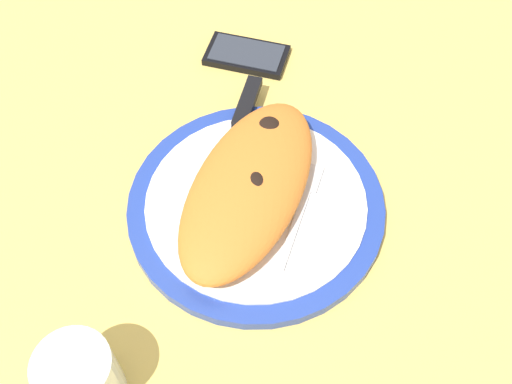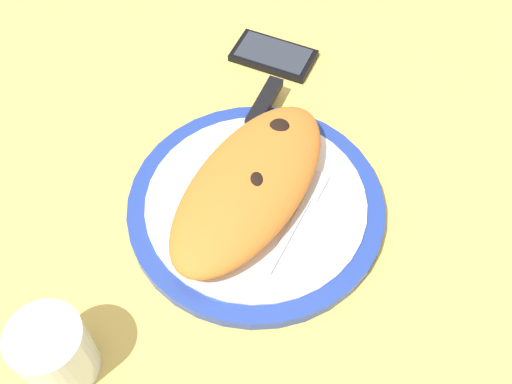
# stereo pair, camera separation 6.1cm
# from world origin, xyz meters

# --- Properties ---
(ground_plane) EXTENTS (1.50, 1.50, 0.03)m
(ground_plane) POSITION_xyz_m (0.00, 0.00, -0.01)
(ground_plane) COLOR #DBB756
(plate) EXTENTS (0.31, 0.31, 0.02)m
(plate) POSITION_xyz_m (0.00, 0.00, 0.01)
(plate) COLOR #233D99
(plate) RESTS_ON ground_plane
(calzone) EXTENTS (0.28, 0.15, 0.05)m
(calzone) POSITION_xyz_m (0.00, 0.01, 0.04)
(calzone) COLOR orange
(calzone) RESTS_ON plate
(fork) EXTENTS (0.15, 0.04, 0.00)m
(fork) POSITION_xyz_m (0.02, -0.05, 0.02)
(fork) COLOR silver
(fork) RESTS_ON plate
(knife) EXTENTS (0.21, 0.06, 0.01)m
(knife) POSITION_xyz_m (0.10, 0.07, 0.02)
(knife) COLOR silver
(knife) RESTS_ON plate
(smartphone) EXTENTS (0.09, 0.13, 0.01)m
(smartphone) POSITION_xyz_m (0.23, 0.13, 0.01)
(smartphone) COLOR black
(smartphone) RESTS_ON ground_plane
(water_glass) EXTENTS (0.08, 0.08, 0.09)m
(water_glass) POSITION_xyz_m (-0.27, 0.05, 0.04)
(water_glass) COLOR silver
(water_glass) RESTS_ON ground_plane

